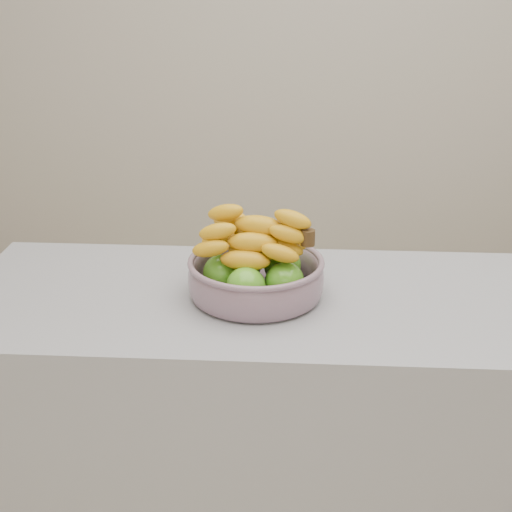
{
  "coord_description": "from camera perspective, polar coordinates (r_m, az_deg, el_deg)",
  "views": [
    {
      "loc": [
        -0.21,
        -1.51,
        1.63
      ],
      "look_at": [
        -0.3,
        -0.0,
        1.0
      ],
      "focal_mm": 50.0,
      "sensor_mm": 36.0,
      "label": 1
    }
  ],
  "objects": [
    {
      "name": "counter",
      "position": [
        1.92,
        9.32,
        -15.54
      ],
      "size": [
        2.0,
        0.6,
        0.9
      ],
      "primitive_type": "cube",
      "color": "gray",
      "rests_on": "ground"
    },
    {
      "name": "fruit_bowl",
      "position": [
        1.65,
        -0.01,
        -1.22
      ],
      "size": [
        0.32,
        0.32,
        0.2
      ],
      "rotation": [
        0.0,
        0.0,
        -0.23
      ],
      "color": "#9099AD",
      "rests_on": "counter"
    }
  ]
}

